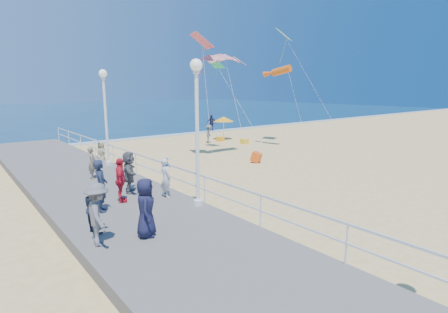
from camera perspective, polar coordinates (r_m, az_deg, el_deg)
ground at (r=16.85m, az=11.00°, el=-5.34°), size 160.00×160.00×0.00m
ocean at (r=76.52m, az=-29.56°, el=6.15°), size 160.00×90.00×0.05m
surf_line at (r=33.60m, az=-16.70°, el=2.62°), size 160.00×1.20×0.04m
boardwalk at (r=12.33m, az=-12.60°, el=-10.64°), size 5.00×44.00×0.40m
railing at (r=13.18m, az=-3.20°, el=-4.14°), size 0.05×42.00×0.55m
lamp_post_mid at (r=12.59m, az=-4.44°, el=6.29°), size 0.44×0.44×5.32m
lamp_post_far at (r=20.64m, az=-18.84°, el=7.60°), size 0.44×0.44×5.32m
woman_holding_toddler at (r=14.16m, az=-9.52°, el=-3.43°), size 0.39×0.59×1.59m
toddler_held at (r=14.27m, az=-9.34°, el=-1.62°), size 0.28×0.35×0.71m
spectator_0 at (r=13.05m, az=-19.45°, el=-4.54°), size 0.62×0.78×1.87m
spectator_2 at (r=10.35m, az=-19.91°, el=-8.87°), size 0.83×1.24×1.79m
spectator_3 at (r=13.90m, az=-16.54°, el=-3.74°), size 0.78×1.09×1.72m
spectator_4 at (r=10.55m, az=-12.67°, el=-8.15°), size 0.90×1.02×1.76m
spectator_5 at (r=15.08m, az=-15.24°, el=-2.49°), size 1.10×1.69×1.74m
spectator_6 at (r=17.99m, az=-20.72°, el=-0.95°), size 0.53×0.66×1.56m
spectator_7 at (r=11.36m, az=-20.32°, el=-7.86°), size 0.57×0.73×1.51m
beach_walker_a at (r=30.53m, az=-2.49°, el=3.73°), size 1.15×1.16×1.61m
beach_walker_b at (r=39.04m, az=-2.04°, el=5.51°), size 1.13×0.99×1.82m
beach_walker_c at (r=22.85m, az=-19.34°, el=0.51°), size 0.65×0.84×1.52m
box_kite at (r=22.49m, az=5.28°, el=-0.26°), size 0.81×0.88×0.74m
beach_umbrella at (r=32.37m, az=-0.06°, el=6.13°), size 1.90×1.90×2.14m
beach_chair_left at (r=31.56m, az=-0.62°, el=2.88°), size 0.55×0.55×0.40m
beach_chair_right at (r=30.20m, az=3.35°, el=2.49°), size 0.55×0.55×0.40m
kite_parafoil at (r=24.08m, az=0.29°, el=15.95°), size 3.29×0.94×0.65m
kite_windsock at (r=28.09m, az=9.39°, el=13.67°), size 1.00×2.66×1.08m
kite_diamond_pink at (r=23.36m, az=-3.65°, el=18.36°), size 1.60×1.79×0.90m
kite_diamond_multi at (r=30.61m, az=9.75°, el=19.03°), size 1.83×1.70×0.95m
kite_diamond_green at (r=26.62m, az=-1.36°, el=14.87°), size 1.04×1.20×0.63m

